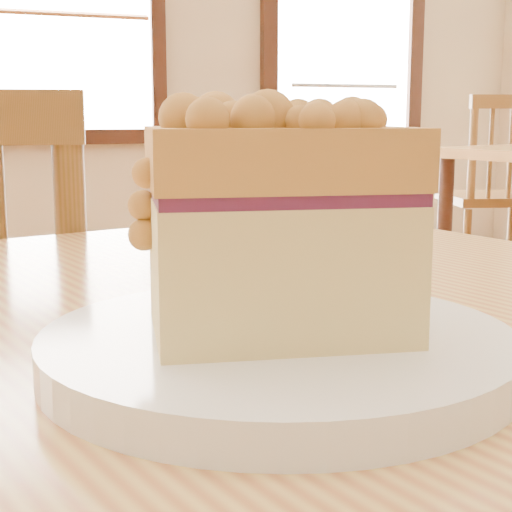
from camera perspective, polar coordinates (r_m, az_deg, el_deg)
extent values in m
cube|color=#35170E|center=(4.33, -17.92, 8.19)|extent=(1.76, 0.06, 0.08)
cube|color=white|center=(4.92, 6.34, 12.77)|extent=(0.90, 0.02, 2.20)
cube|color=#35170E|center=(4.69, 0.96, 12.95)|extent=(0.09, 0.06, 2.20)
cube|color=#35170E|center=(5.16, 11.39, 12.52)|extent=(0.09, 0.06, 2.20)
cylinder|color=#B2B2B7|center=(4.90, 6.47, 12.19)|extent=(0.72, 0.03, 0.03)
cylinder|color=brown|center=(0.92, -13.11, -3.12)|extent=(0.04, 0.04, 0.45)
cylinder|color=brown|center=(0.93, -17.92, -3.84)|extent=(0.02, 0.02, 0.39)
cylinder|color=#35170E|center=(3.28, 13.50, 0.78)|extent=(0.06, 0.06, 0.71)
cube|color=brown|center=(4.03, 16.79, 4.04)|extent=(0.56, 0.56, 0.04)
cylinder|color=brown|center=(4.29, 18.00, 0.86)|extent=(0.04, 0.04, 0.45)
cylinder|color=brown|center=(4.17, 13.44, 0.82)|extent=(0.04, 0.04, 0.45)
cylinder|color=brown|center=(3.83, 15.03, -0.06)|extent=(0.04, 0.04, 0.45)
cylinder|color=brown|center=(3.76, 15.49, 7.40)|extent=(0.04, 0.04, 0.48)
cylinder|color=brown|center=(3.82, 18.03, 7.15)|extent=(0.02, 0.02, 0.42)
cylinder|color=brown|center=(3.79, 16.69, 7.20)|extent=(0.02, 0.02, 0.42)
cylinder|color=white|center=(0.40, 1.60, -6.80)|extent=(0.24, 0.24, 0.02)
cylinder|color=white|center=(0.41, 1.60, -7.60)|extent=(0.16, 0.16, 0.01)
cube|color=#DCC97C|center=(0.39, 1.63, -0.72)|extent=(0.14, 0.12, 0.07)
cube|color=#4E1634|center=(0.39, 1.66, 4.62)|extent=(0.14, 0.12, 0.01)
cube|color=#B28338|center=(0.39, 1.67, 7.21)|extent=(0.14, 0.12, 0.03)
sphere|color=#B28338|center=(0.36, 5.61, 9.99)|extent=(0.02, 0.02, 0.02)
sphere|color=#B28338|center=(0.42, -1.04, 9.80)|extent=(0.01, 0.01, 0.01)
sphere|color=#B28338|center=(0.38, 6.83, 9.81)|extent=(0.02, 0.02, 0.02)
sphere|color=#B28338|center=(0.35, -0.37, 9.94)|extent=(0.02, 0.02, 0.02)
sphere|color=#B28338|center=(0.42, 8.40, 9.80)|extent=(0.02, 0.02, 0.02)
sphere|color=#B28338|center=(0.39, -5.47, 9.85)|extent=(0.02, 0.02, 0.02)
sphere|color=#B28338|center=(0.41, 3.31, 9.95)|extent=(0.02, 0.02, 0.02)
sphere|color=#B28338|center=(0.39, 8.62, 9.74)|extent=(0.02, 0.02, 0.02)
sphere|color=#B28338|center=(0.39, 0.20, 9.91)|extent=(0.02, 0.02, 0.02)
sphere|color=#B28338|center=(0.36, -1.61, 10.12)|extent=(0.03, 0.03, 0.03)
sphere|color=#B28338|center=(0.38, 8.77, 9.60)|extent=(0.01, 0.01, 0.01)
sphere|color=#B28338|center=(0.39, 4.69, 9.72)|extent=(0.01, 0.01, 0.01)
sphere|color=#B28338|center=(0.41, 0.53, 9.78)|extent=(0.01, 0.01, 0.01)
sphere|color=#B28338|center=(0.41, 4.92, 9.94)|extent=(0.02, 0.02, 0.02)
sphere|color=#B28338|center=(0.37, 6.95, 9.98)|extent=(0.02, 0.02, 0.02)
sphere|color=#B28338|center=(0.38, -5.92, 9.99)|extent=(0.02, 0.02, 0.02)
sphere|color=#B28338|center=(0.38, -3.97, 9.82)|extent=(0.02, 0.02, 0.02)
sphere|color=#B28338|center=(0.40, 8.52, 9.73)|extent=(0.02, 0.02, 0.02)
sphere|color=#B28338|center=(0.40, -0.72, 9.96)|extent=(0.02, 0.02, 0.02)
sphere|color=#B28338|center=(0.40, -4.35, 10.02)|extent=(0.02, 0.02, 0.02)
sphere|color=#B28338|center=(0.41, 7.34, 9.81)|extent=(0.02, 0.02, 0.02)
sphere|color=#B28338|center=(0.37, 1.74, 9.86)|extent=(0.02, 0.02, 0.02)
sphere|color=#B28338|center=(0.39, -7.78, 6.13)|extent=(0.02, 0.02, 0.02)
sphere|color=#B28338|center=(0.40, -8.27, 8.10)|extent=(0.01, 0.01, 0.01)
sphere|color=#B28338|center=(0.37, -7.52, 4.76)|extent=(0.02, 0.02, 0.02)
sphere|color=#B28338|center=(0.39, -7.95, 4.17)|extent=(0.01, 0.01, 0.01)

